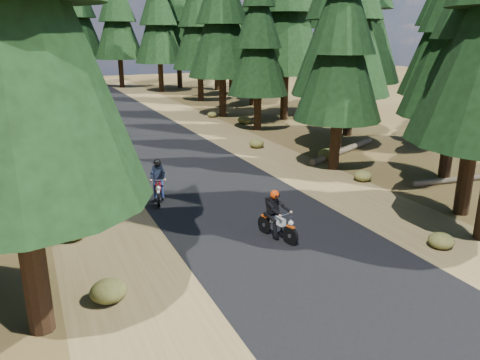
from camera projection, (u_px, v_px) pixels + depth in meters
name	position (u px, v px, depth m)	size (l,w,h in m)	color
ground	(259.00, 225.00, 15.07)	(120.00, 120.00, 0.00)	#403117
road	(205.00, 182.00, 19.40)	(6.00, 100.00, 0.01)	black
shoulder_l	(90.00, 198.00, 17.58)	(3.20, 100.00, 0.01)	brown
shoulder_r	(300.00, 170.00, 21.23)	(3.20, 100.00, 0.01)	brown
pine_forest	(117.00, 2.00, 30.97)	(34.59, 55.08, 16.32)	black
log_near	(344.00, 150.00, 24.10)	(0.32, 0.32, 6.24)	#4C4233
log_far	(457.00, 180.00, 19.36)	(0.24, 0.24, 4.29)	#4C4233
understory_shrubs	(211.00, 169.00, 20.34)	(15.37, 30.02, 0.59)	#474C1E
rider_lead	(277.00, 223.00, 13.91)	(0.93, 1.75, 1.50)	beige
rider_follow	(159.00, 188.00, 16.98)	(0.99, 1.85, 1.58)	#9C0A12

